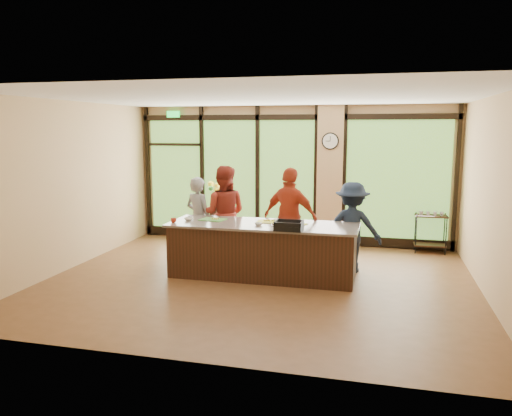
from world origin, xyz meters
The scene contains 25 objects.
floor centered at (0.00, 0.00, 0.00)m, with size 7.00×7.00×0.00m, color brown.
ceiling centered at (0.00, 0.00, 3.00)m, with size 7.00×7.00×0.00m, color silver.
back_wall centered at (0.00, 3.00, 1.50)m, with size 7.00×7.00×0.00m, color tan.
left_wall centered at (-3.50, 0.00, 1.50)m, with size 6.00×6.00×0.00m, color tan.
right_wall centered at (3.50, 0.00, 1.50)m, with size 6.00×6.00×0.00m, color tan.
window_wall centered at (0.16, 2.95, 1.39)m, with size 6.90×0.12×3.00m.
island_base centered at (0.00, 0.30, 0.44)m, with size 3.10×1.00×0.88m, color black.
countertop centered at (0.00, 0.30, 0.90)m, with size 3.20×1.10×0.04m, color slate.
wall_clock centered at (0.85, 2.87, 2.25)m, with size 0.36×0.04×0.36m.
cook_left centered at (-1.45, 1.09, 0.80)m, with size 0.59×0.38×1.61m, color gray.
cook_midleft centered at (-0.97, 1.16, 0.91)m, with size 0.89×0.69×1.82m, color maroon.
cook_midright centered at (0.35, 0.98, 0.91)m, with size 1.07×0.45×1.83m, color #A23018.
cook_right centered at (1.45, 0.98, 0.80)m, with size 1.03×0.59×1.59m, color #172033.
roasting_pan centered at (0.53, -0.13, 0.96)m, with size 0.43×0.34×0.08m, color black.
mixing_bowl centered at (0.43, -0.10, 0.96)m, with size 0.36×0.36×0.09m, color silver.
cutting_board_left centered at (-0.94, 0.42, 0.93)m, with size 0.42×0.32×0.01m, color #3E7F2E.
cutting_board_center centered at (0.07, 0.48, 0.93)m, with size 0.41×0.31×0.01m, color yellow.
cutting_board_right centered at (0.52, 0.37, 0.93)m, with size 0.38×0.29×0.01m, color yellow.
prep_bowl_near centered at (-1.33, 0.27, 0.94)m, with size 0.16×0.16×0.05m, color silver.
prep_bowl_mid centered at (-0.04, 0.14, 0.94)m, with size 0.13×0.13×0.04m, color silver.
prep_bowl_far centered at (0.19, 0.57, 0.94)m, with size 0.14×0.14×0.03m, color silver.
red_ramekin centered at (-1.50, 0.01, 0.96)m, with size 0.10×0.10×0.08m, color #A12210.
flower_stand centered at (-1.56, 2.75, 0.44)m, with size 0.44×0.44×0.87m, color black.
flower_vase centered at (-1.56, 2.75, 1.02)m, with size 0.29×0.29×0.30m, color #7C6243.
bar_cart centered at (2.93, 2.75, 0.51)m, with size 0.63×0.37×0.86m.
Camera 1 is at (1.90, -7.77, 2.51)m, focal length 35.00 mm.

